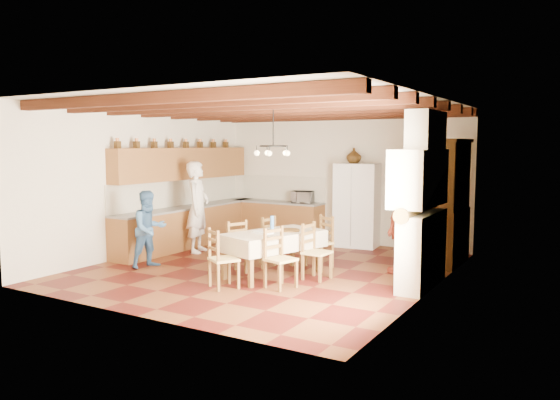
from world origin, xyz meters
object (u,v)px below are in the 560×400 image
object	(u,v)px
microwave	(303,197)
person_woman_red	(401,230)
person_woman_blue	(149,229)
chair_end_near	(224,258)
chair_end_far	(319,242)
chair_left_far	(261,241)
chair_left_near	(232,246)
hutch	(449,202)
chair_right_far	(317,251)
dining_table	(273,237)
chair_right_near	(281,258)
person_man	(198,207)
refrigerator	(358,205)

from	to	relation	value
microwave	person_woman_red	bearing A→B (deg)	-46.73
person_woman_blue	microwave	bearing A→B (deg)	-0.66
chair_end_near	chair_end_far	bearing A→B (deg)	-76.50
chair_left_far	microwave	distance (m)	2.98
chair_end_near	person_woman_red	xyz separation A→B (m)	(2.07, 2.47, 0.28)
chair_left_near	chair_left_far	size ratio (longest dim) A/B	1.00
hutch	chair_end_far	world-z (taller)	hutch
chair_right_far	person_woman_red	distance (m)	1.64
dining_table	person_woman_red	xyz separation A→B (m)	(1.80, 1.40, 0.07)
dining_table	microwave	world-z (taller)	microwave
hutch	dining_table	distance (m)	3.47
chair_right_near	chair_left_far	bearing A→B (deg)	60.39
person_woman_red	chair_left_near	bearing A→B (deg)	-51.14
chair_end_near	person_woman_blue	xyz separation A→B (m)	(-2.06, 0.48, 0.24)
chair_left_near	person_man	bearing A→B (deg)	-102.78
chair_right_far	chair_end_near	size ratio (longest dim) A/B	1.00
microwave	chair_end_far	bearing A→B (deg)	-69.28
dining_table	chair_left_far	xyz separation A→B (m)	(-0.57, 0.51, -0.21)
chair_end_far	microwave	bearing A→B (deg)	151.42
hutch	chair_end_near	xyz separation A→B (m)	(-2.63, -3.57, -0.71)
hutch	person_woman_blue	bearing A→B (deg)	-145.51
chair_right_near	person_man	bearing A→B (deg)	78.11
chair_right_near	chair_end_near	distance (m)	0.91
chair_right_near	person_woman_blue	bearing A→B (deg)	106.04
refrigerator	chair_left_far	size ratio (longest dim) A/B	1.93
chair_right_near	person_woman_blue	size ratio (longest dim) A/B	0.67
person_woman_red	microwave	distance (m)	3.62
chair_left_near	chair_left_far	xyz separation A→B (m)	(0.16, 0.71, 0.00)
chair_left_far	person_man	xyz separation A→B (m)	(-1.90, 0.49, 0.48)
chair_end_near	chair_end_far	size ratio (longest dim) A/B	1.00
refrigerator	person_woman_blue	world-z (taller)	refrigerator
chair_left_near	chair_end_near	xyz separation A→B (m)	(0.46, -0.87, 0.00)
chair_right_near	chair_end_near	bearing A→B (deg)	136.14
person_woman_blue	person_woman_red	bearing A→B (deg)	-49.41
chair_right_near	refrigerator	bearing A→B (deg)	21.69
chair_end_far	chair_right_far	bearing A→B (deg)	-38.97
hutch	chair_left_near	world-z (taller)	hutch
person_woman_red	refrigerator	bearing A→B (deg)	-133.65
hutch	person_man	xyz separation A→B (m)	(-4.84, -1.49, -0.23)
refrigerator	chair_right_far	distance (m)	3.28
chair_left_far	person_woman_blue	xyz separation A→B (m)	(-1.75, -1.11, 0.24)
chair_left_near	chair_right_near	xyz separation A→B (m)	(1.25, -0.43, 0.00)
chair_left_near	chair_end_near	distance (m)	0.99
chair_right_near	person_woman_blue	world-z (taller)	person_woman_blue
chair_end_far	chair_left_near	bearing A→B (deg)	-105.23
refrigerator	chair_end_near	distance (m)	4.48
chair_right_near	hutch	bearing A→B (deg)	-13.99
chair_left_near	person_man	world-z (taller)	person_man
chair_right_far	chair_right_near	bearing A→B (deg)	167.58
chair_right_far	person_woman_blue	world-z (taller)	person_woman_blue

